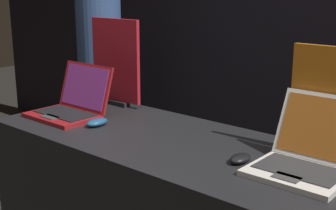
% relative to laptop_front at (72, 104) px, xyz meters
% --- Properties ---
extents(wall_back, '(8.00, 0.05, 2.80)m').
position_rel_laptop_front_xyz_m(wall_back, '(0.60, 1.76, 0.42)').
color(wall_back, black).
rests_on(wall_back, ground_plane).
extents(laptop_front, '(0.35, 0.32, 0.25)m').
position_rel_laptop_front_xyz_m(laptop_front, '(0.00, 0.00, 0.00)').
color(laptop_front, maroon).
rests_on(laptop_front, display_counter).
extents(mouse_front, '(0.07, 0.12, 0.04)m').
position_rel_laptop_front_xyz_m(mouse_front, '(0.23, -0.04, -0.04)').
color(mouse_front, navy).
rests_on(mouse_front, display_counter).
extents(promo_stand_front, '(0.34, 0.07, 0.47)m').
position_rel_laptop_front_xyz_m(promo_stand_front, '(0.00, 0.31, 0.17)').
color(promo_stand_front, black).
rests_on(promo_stand_front, display_counter).
extents(laptop_back, '(0.33, 0.36, 0.26)m').
position_rel_laptop_front_xyz_m(laptop_back, '(1.21, 0.09, 0.00)').
color(laptop_back, silver).
rests_on(laptop_back, display_counter).
extents(mouse_back, '(0.06, 0.11, 0.03)m').
position_rel_laptop_front_xyz_m(mouse_back, '(0.99, 0.01, -0.04)').
color(mouse_back, black).
rests_on(mouse_back, display_counter).
extents(promo_stand_back, '(0.33, 0.07, 0.43)m').
position_rel_laptop_front_xyz_m(promo_stand_back, '(1.21, 0.28, 0.14)').
color(promo_stand_back, black).
rests_on(promo_stand_back, display_counter).
extents(person_bystander, '(0.33, 0.33, 1.72)m').
position_rel_laptop_front_xyz_m(person_bystander, '(-0.77, 0.87, -0.08)').
color(person_bystander, '#282833').
rests_on(person_bystander, ground_plane).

